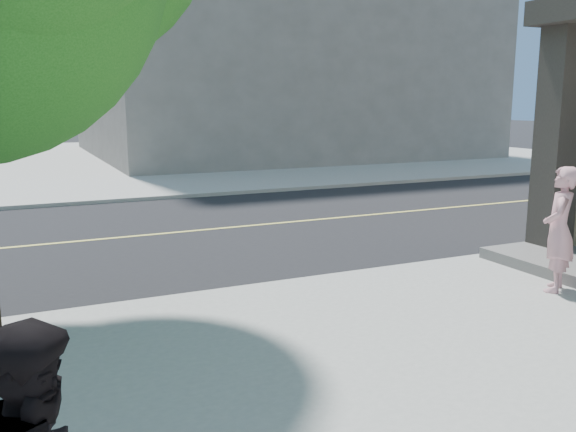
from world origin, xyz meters
TOP-DOWN VIEW (x-y plane):
  - sidewalk_ne at (13.50, 21.50)m, footprint 29.00×25.00m
  - filler_ne at (14.00, 22.00)m, footprint 18.00×16.00m
  - man_on_phone at (8.08, -2.10)m, footprint 0.77×0.73m

SIDE VIEW (x-z plane):
  - sidewalk_ne at x=13.50m, z-range 0.00..0.12m
  - man_on_phone at x=8.08m, z-range 0.12..1.90m
  - filler_ne at x=14.00m, z-range 0.12..14.12m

